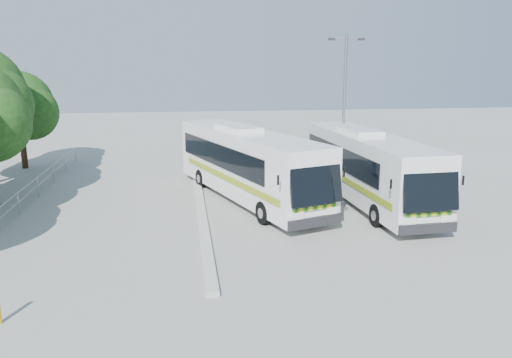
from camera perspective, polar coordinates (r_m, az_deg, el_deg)
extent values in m
plane|color=gray|center=(19.95, 0.59, -5.36)|extent=(100.00, 100.00, 0.00)
cube|color=#B2B2AD|center=(21.62, -6.29, -3.77)|extent=(0.40, 16.00, 0.15)
cylinder|color=gray|center=(24.36, -24.95, -0.89)|extent=(0.06, 22.00, 0.06)
cylinder|color=gray|center=(24.45, -24.86, -1.80)|extent=(0.06, 22.00, 0.06)
cylinder|color=gray|center=(33.94, -20.23, 2.37)|extent=(0.06, 0.06, 1.00)
cylinder|color=#382314|center=(33.81, -25.07, 3.43)|extent=(0.36, 0.36, 2.77)
sphere|color=#12350E|center=(33.53, -25.48, 7.68)|extent=(4.03, 4.03, 4.03)
sphere|color=#12350E|center=(32.87, -24.39, 6.93)|extent=(3.28, 3.28, 3.28)
sphere|color=#12350E|center=(34.29, -26.28, 8.54)|extent=(3.02, 3.02, 3.02)
cube|color=white|center=(23.36, -1.04, 1.89)|extent=(5.93, 11.58, 2.90)
cube|color=black|center=(18.42, 6.85, -0.08)|extent=(2.21, 1.12, 1.85)
cube|color=black|center=(23.32, -4.33, 2.73)|extent=(2.99, 8.67, 1.05)
cube|color=black|center=(24.34, 0.92, 3.20)|extent=(2.99, 8.67, 1.05)
cube|color=#0B510B|center=(22.72, -3.46, 0.14)|extent=(3.21, 9.38, 0.27)
cylinder|color=black|center=(19.99, 0.90, -3.89)|extent=(0.58, 0.99, 0.95)
cylinder|color=black|center=(21.05, 6.08, -3.09)|extent=(0.58, 0.99, 0.95)
cylinder|color=black|center=(26.12, -6.28, 0.07)|extent=(0.58, 0.99, 0.95)
cylinder|color=black|center=(26.94, -2.01, 0.54)|extent=(0.58, 0.99, 0.95)
cube|color=silver|center=(23.56, 12.48, 1.54)|extent=(2.88, 11.17, 2.81)
cube|color=black|center=(18.66, 19.36, -0.77)|extent=(2.14, 0.53, 1.79)
cube|color=black|center=(23.56, 9.37, 2.53)|extent=(0.51, 8.85, 1.01)
cube|color=black|center=(24.48, 14.52, 2.68)|extent=(0.51, 8.85, 1.01)
cube|color=#0A4C12|center=(22.98, 10.00, 0.01)|extent=(0.53, 9.58, 0.26)
cylinder|color=black|center=(20.27, 13.66, -4.07)|extent=(0.32, 0.94, 0.92)
cylinder|color=black|center=(21.22, 18.79, -3.64)|extent=(0.32, 0.94, 0.92)
cylinder|color=black|center=(26.31, 7.54, 0.09)|extent=(0.32, 0.94, 0.92)
cylinder|color=black|center=(27.04, 11.72, 0.29)|extent=(0.32, 0.94, 0.92)
cylinder|color=#94979D|center=(27.55, 10.00, 7.84)|extent=(0.17, 0.17, 7.80)
cylinder|color=#94979D|center=(27.48, 10.31, 15.55)|extent=(1.56, 0.21, 0.08)
cube|color=black|center=(27.31, 8.66, 15.53)|extent=(0.36, 0.20, 0.12)
cube|color=black|center=(27.66, 11.94, 15.37)|extent=(0.36, 0.20, 0.12)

